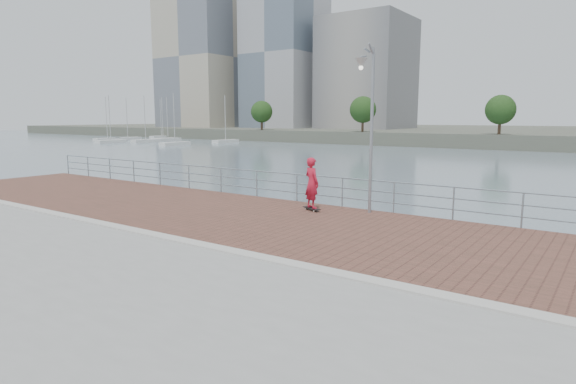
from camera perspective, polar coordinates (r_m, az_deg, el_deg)
The scene contains 9 objects.
water at distance 12.69m, azimuth -5.42°, elevation -16.06°, with size 400.00×400.00×0.00m, color slate.
seawall at distance 9.45m, azimuth -26.88°, elevation -19.49°, with size 40.00×24.00×2.00m, color gray.
brick_lane at distance 14.81m, azimuth 3.57°, elevation -4.15°, with size 40.00×6.80×0.02m, color brown.
curb at distance 11.98m, azimuth -5.56°, elevation -7.23°, with size 40.00×0.40×0.06m, color #B7B5AD.
guardrail at distance 17.62m, azimuth 9.40°, elevation 0.09°, with size 39.06×0.06×1.13m.
street_lamp at distance 16.47m, azimuth 9.36°, elevation 10.69°, with size 0.40×1.16×5.49m.
skateboard at distance 17.32m, azimuth 2.81°, elevation -1.96°, with size 0.84×0.51×0.09m.
skateboarder at distance 17.17m, azimuth 2.84°, elevation 1.07°, with size 0.67×0.44×1.83m, color red.
marina at distance 111.54m, azimuth -15.66°, elevation 6.03°, with size 30.67×28.15×9.83m.
Camera 1 is at (7.54, -8.71, 3.34)m, focal length 30.00 mm.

